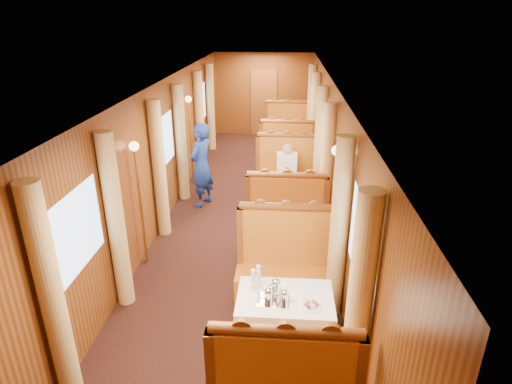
# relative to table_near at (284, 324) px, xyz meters

# --- Properties ---
(floor) EXTENTS (3.00, 12.00, 0.01)m
(floor) POSITION_rel_table_near_xyz_m (-0.75, 3.50, -0.38)
(floor) COLOR black
(floor) RESTS_ON ground
(ceiling) EXTENTS (3.00, 12.00, 0.01)m
(ceiling) POSITION_rel_table_near_xyz_m (-0.75, 3.50, 2.12)
(ceiling) COLOR silver
(ceiling) RESTS_ON wall_left
(wall_far) EXTENTS (3.00, 0.01, 2.50)m
(wall_far) POSITION_rel_table_near_xyz_m (-0.75, 9.50, 0.88)
(wall_far) COLOR brown
(wall_far) RESTS_ON floor
(wall_left) EXTENTS (0.01, 12.00, 2.50)m
(wall_left) POSITION_rel_table_near_xyz_m (-2.25, 3.50, 0.88)
(wall_left) COLOR brown
(wall_left) RESTS_ON floor
(wall_right) EXTENTS (0.01, 12.00, 2.50)m
(wall_right) POSITION_rel_table_near_xyz_m (0.75, 3.50, 0.88)
(wall_right) COLOR brown
(wall_right) RESTS_ON floor
(doorway_far) EXTENTS (0.80, 0.04, 2.00)m
(doorway_far) POSITION_rel_table_near_xyz_m (-0.75, 9.47, 0.62)
(doorway_far) COLOR brown
(doorway_far) RESTS_ON floor
(table_near) EXTENTS (1.05, 0.72, 0.75)m
(table_near) POSITION_rel_table_near_xyz_m (0.00, 0.00, 0.00)
(table_near) COLOR white
(table_near) RESTS_ON floor
(banquette_near_aft) EXTENTS (1.30, 0.55, 1.34)m
(banquette_near_aft) POSITION_rel_table_near_xyz_m (0.00, 1.01, 0.05)
(banquette_near_aft) COLOR #AF4713
(banquette_near_aft) RESTS_ON floor
(table_mid) EXTENTS (1.05, 0.72, 0.75)m
(table_mid) POSITION_rel_table_near_xyz_m (0.00, 3.50, 0.00)
(table_mid) COLOR white
(table_mid) RESTS_ON floor
(banquette_mid_fwd) EXTENTS (1.30, 0.55, 1.34)m
(banquette_mid_fwd) POSITION_rel_table_near_xyz_m (0.00, 2.49, 0.05)
(banquette_mid_fwd) COLOR #AF4713
(banquette_mid_fwd) RESTS_ON floor
(banquette_mid_aft) EXTENTS (1.30, 0.55, 1.34)m
(banquette_mid_aft) POSITION_rel_table_near_xyz_m (0.00, 4.51, 0.05)
(banquette_mid_aft) COLOR #AF4713
(banquette_mid_aft) RESTS_ON floor
(table_far) EXTENTS (1.05, 0.72, 0.75)m
(table_far) POSITION_rel_table_near_xyz_m (0.00, 7.00, 0.00)
(table_far) COLOR white
(table_far) RESTS_ON floor
(banquette_far_fwd) EXTENTS (1.30, 0.55, 1.34)m
(banquette_far_fwd) POSITION_rel_table_near_xyz_m (0.00, 5.99, 0.05)
(banquette_far_fwd) COLOR #AF4713
(banquette_far_fwd) RESTS_ON floor
(banquette_far_aft) EXTENTS (1.30, 0.55, 1.34)m
(banquette_far_aft) POSITION_rel_table_near_xyz_m (0.00, 8.01, 0.05)
(banquette_far_aft) COLOR #AF4713
(banquette_far_aft) RESTS_ON floor
(tea_tray) EXTENTS (0.35, 0.27, 0.01)m
(tea_tray) POSITION_rel_table_near_xyz_m (-0.13, -0.08, 0.38)
(tea_tray) COLOR silver
(tea_tray) RESTS_ON table_near
(teapot_left) EXTENTS (0.20, 0.17, 0.13)m
(teapot_left) POSITION_rel_table_near_xyz_m (-0.18, -0.10, 0.44)
(teapot_left) COLOR silver
(teapot_left) RESTS_ON tea_tray
(teapot_right) EXTENTS (0.15, 0.12, 0.12)m
(teapot_right) POSITION_rel_table_near_xyz_m (-0.01, -0.10, 0.43)
(teapot_right) COLOR silver
(teapot_right) RESTS_ON tea_tray
(teapot_back) EXTENTS (0.20, 0.17, 0.14)m
(teapot_back) POSITION_rel_table_near_xyz_m (-0.11, 0.07, 0.44)
(teapot_back) COLOR silver
(teapot_back) RESTS_ON tea_tray
(fruit_plate) EXTENTS (0.23, 0.23, 0.05)m
(fruit_plate) POSITION_rel_table_near_xyz_m (0.27, -0.15, 0.39)
(fruit_plate) COLOR white
(fruit_plate) RESTS_ON table_near
(cup_inboard) EXTENTS (0.08, 0.08, 0.26)m
(cup_inboard) POSITION_rel_table_near_xyz_m (-0.36, 0.09, 0.48)
(cup_inboard) COLOR white
(cup_inboard) RESTS_ON table_near
(cup_outboard) EXTENTS (0.08, 0.08, 0.26)m
(cup_outboard) POSITION_rel_table_near_xyz_m (-0.31, 0.18, 0.48)
(cup_outboard) COLOR white
(cup_outboard) RESTS_ON table_near
(rose_vase_mid) EXTENTS (0.06, 0.06, 0.36)m
(rose_vase_mid) POSITION_rel_table_near_xyz_m (-0.01, 3.52, 0.55)
(rose_vase_mid) COLOR silver
(rose_vase_mid) RESTS_ON table_mid
(rose_vase_far) EXTENTS (0.06, 0.06, 0.36)m
(rose_vase_far) POSITION_rel_table_near_xyz_m (0.03, 7.03, 0.55)
(rose_vase_far) COLOR silver
(rose_vase_far) RESTS_ON table_far
(window_left_near) EXTENTS (0.01, 1.20, 0.90)m
(window_left_near) POSITION_rel_table_near_xyz_m (-2.24, 0.00, 1.07)
(window_left_near) COLOR #8FADD5
(window_left_near) RESTS_ON wall_left
(curtain_left_near_a) EXTENTS (0.22, 0.22, 2.35)m
(curtain_left_near_a) POSITION_rel_table_near_xyz_m (-2.13, -0.78, 0.80)
(curtain_left_near_a) COLOR tan
(curtain_left_near_a) RESTS_ON floor
(curtain_left_near_b) EXTENTS (0.22, 0.22, 2.35)m
(curtain_left_near_b) POSITION_rel_table_near_xyz_m (-2.13, 0.78, 0.80)
(curtain_left_near_b) COLOR tan
(curtain_left_near_b) RESTS_ON floor
(window_right_near) EXTENTS (0.01, 1.20, 0.90)m
(window_right_near) POSITION_rel_table_near_xyz_m (0.74, 0.00, 1.07)
(window_right_near) COLOR #8FADD5
(window_right_near) RESTS_ON wall_right
(curtain_right_near_a) EXTENTS (0.22, 0.22, 2.35)m
(curtain_right_near_a) POSITION_rel_table_near_xyz_m (0.63, -0.78, 0.80)
(curtain_right_near_a) COLOR tan
(curtain_right_near_a) RESTS_ON floor
(curtain_right_near_b) EXTENTS (0.22, 0.22, 2.35)m
(curtain_right_near_b) POSITION_rel_table_near_xyz_m (0.63, 0.78, 0.80)
(curtain_right_near_b) COLOR tan
(curtain_right_near_b) RESTS_ON floor
(window_left_mid) EXTENTS (0.01, 1.20, 0.90)m
(window_left_mid) POSITION_rel_table_near_xyz_m (-2.24, 3.50, 1.07)
(window_left_mid) COLOR #8FADD5
(window_left_mid) RESTS_ON wall_left
(curtain_left_mid_a) EXTENTS (0.22, 0.22, 2.35)m
(curtain_left_mid_a) POSITION_rel_table_near_xyz_m (-2.13, 2.72, 0.80)
(curtain_left_mid_a) COLOR tan
(curtain_left_mid_a) RESTS_ON floor
(curtain_left_mid_b) EXTENTS (0.22, 0.22, 2.35)m
(curtain_left_mid_b) POSITION_rel_table_near_xyz_m (-2.13, 4.28, 0.80)
(curtain_left_mid_b) COLOR tan
(curtain_left_mid_b) RESTS_ON floor
(window_right_mid) EXTENTS (0.01, 1.20, 0.90)m
(window_right_mid) POSITION_rel_table_near_xyz_m (0.74, 3.50, 1.07)
(window_right_mid) COLOR #8FADD5
(window_right_mid) RESTS_ON wall_right
(curtain_right_mid_a) EXTENTS (0.22, 0.22, 2.35)m
(curtain_right_mid_a) POSITION_rel_table_near_xyz_m (0.63, 2.72, 0.80)
(curtain_right_mid_a) COLOR tan
(curtain_right_mid_a) RESTS_ON floor
(curtain_right_mid_b) EXTENTS (0.22, 0.22, 2.35)m
(curtain_right_mid_b) POSITION_rel_table_near_xyz_m (0.63, 4.28, 0.80)
(curtain_right_mid_b) COLOR tan
(curtain_right_mid_b) RESTS_ON floor
(window_left_far) EXTENTS (0.01, 1.20, 0.90)m
(window_left_far) POSITION_rel_table_near_xyz_m (-2.24, 7.00, 1.07)
(window_left_far) COLOR #8FADD5
(window_left_far) RESTS_ON wall_left
(curtain_left_far_a) EXTENTS (0.22, 0.22, 2.35)m
(curtain_left_far_a) POSITION_rel_table_near_xyz_m (-2.13, 6.22, 0.80)
(curtain_left_far_a) COLOR tan
(curtain_left_far_a) RESTS_ON floor
(curtain_left_far_b) EXTENTS (0.22, 0.22, 2.35)m
(curtain_left_far_b) POSITION_rel_table_near_xyz_m (-2.13, 7.78, 0.80)
(curtain_left_far_b) COLOR tan
(curtain_left_far_b) RESTS_ON floor
(window_right_far) EXTENTS (0.01, 1.20, 0.90)m
(window_right_far) POSITION_rel_table_near_xyz_m (0.74, 7.00, 1.07)
(window_right_far) COLOR #8FADD5
(window_right_far) RESTS_ON wall_right
(curtain_right_far_a) EXTENTS (0.22, 0.22, 2.35)m
(curtain_right_far_a) POSITION_rel_table_near_xyz_m (0.63, 6.22, 0.80)
(curtain_right_far_a) COLOR tan
(curtain_right_far_a) RESTS_ON floor
(curtain_right_far_b) EXTENTS (0.22, 0.22, 2.35)m
(curtain_right_far_b) POSITION_rel_table_near_xyz_m (0.63, 7.78, 0.80)
(curtain_right_far_b) COLOR tan
(curtain_right_far_b) RESTS_ON floor
(sconce_left_fore) EXTENTS (0.14, 0.14, 1.95)m
(sconce_left_fore) POSITION_rel_table_near_xyz_m (-2.15, 1.75, 1.01)
(sconce_left_fore) COLOR #BF8C3F
(sconce_left_fore) RESTS_ON floor
(sconce_right_fore) EXTENTS (0.14, 0.14, 1.95)m
(sconce_right_fore) POSITION_rel_table_near_xyz_m (0.65, 1.75, 1.01)
(sconce_right_fore) COLOR #BF8C3F
(sconce_right_fore) RESTS_ON floor
(sconce_left_aft) EXTENTS (0.14, 0.14, 1.95)m
(sconce_left_aft) POSITION_rel_table_near_xyz_m (-2.15, 5.25, 1.01)
(sconce_left_aft) COLOR #BF8C3F
(sconce_left_aft) RESTS_ON floor
(sconce_right_aft) EXTENTS (0.14, 0.14, 1.95)m
(sconce_right_aft) POSITION_rel_table_near_xyz_m (0.65, 5.25, 1.01)
(sconce_right_aft) COLOR #BF8C3F
(sconce_right_aft) RESTS_ON floor
(steward) EXTENTS (0.60, 0.72, 1.67)m
(steward) POSITION_rel_table_near_xyz_m (-1.67, 3.96, 0.46)
(steward) COLOR navy
(steward) RESTS_ON floor
(passenger) EXTENTS (0.40, 0.44, 0.76)m
(passenger) POSITION_rel_table_near_xyz_m (-0.00, 4.25, 0.37)
(passenger) COLOR beige
(passenger) RESTS_ON banquette_mid_aft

